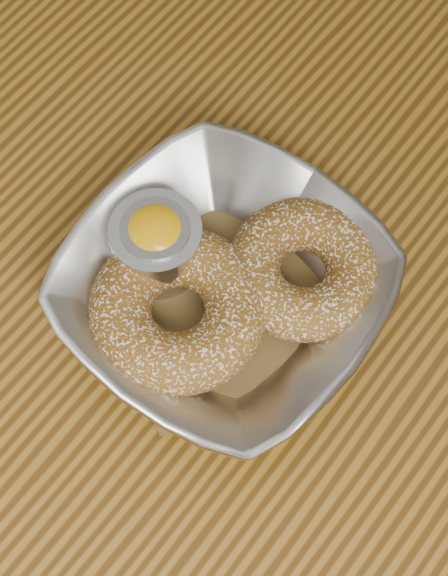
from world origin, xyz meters
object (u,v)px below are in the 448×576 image
Objects in this scene: serving_bowl at (224,291)px; donut_front at (178,309)px; donut_back at (303,269)px; ramekin at (157,243)px; table at (158,406)px.

serving_bowl and donut_front have the same top height.
ramekin is (-0.09, -0.05, 0.01)m from donut_back.
donut_front is 1.90× the size of ramekin.
ramekin is (-0.04, 0.03, 0.00)m from donut_front.
table is 10.29× the size of donut_front.
table is 0.15m from ramekin.
donut_front is 0.05m from ramekin.
donut_front reaches higher than table.
ramekin is (-0.04, 0.06, 0.13)m from table.
table is at bearing -56.71° from ramekin.
ramekin reaches higher than serving_bowl.
donut_back reaches higher than table.
serving_bowl is at bearing 3.69° from ramekin.
donut_back is at bearing 53.77° from serving_bowl.
donut_back is 1.68× the size of ramekin.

